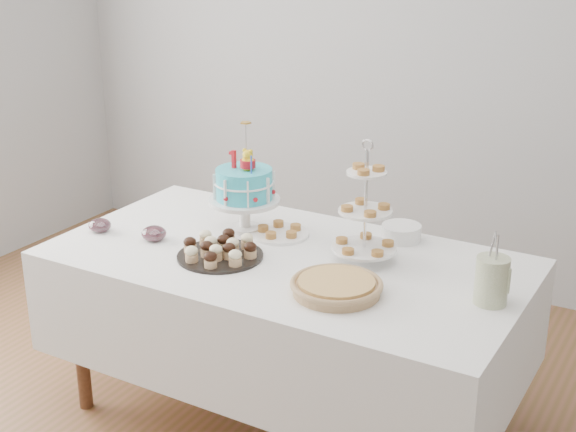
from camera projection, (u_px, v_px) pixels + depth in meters
The scene contains 11 objects.
walls at pixel (243, 133), 2.80m from camera, with size 5.04×4.04×2.70m.
table at pixel (286, 306), 3.32m from camera, with size 1.92×1.02×0.77m.
birthday_cake at pixel (245, 202), 3.47m from camera, with size 0.31×0.31×0.48m.
cupcake_tray at pixel (220, 248), 3.22m from camera, with size 0.35×0.35×0.08m.
pie at pixel (336, 286), 2.91m from camera, with size 0.34×0.34×0.05m.
tiered_stand at pixel (365, 212), 3.12m from camera, with size 0.26×0.26×0.50m.
plate_stack at pixel (401, 232), 3.40m from camera, with size 0.17×0.17×0.07m.
pastry_plate at pixel (280, 232), 3.45m from camera, with size 0.25×0.25×0.04m.
jam_bowl_a at pixel (154, 234), 3.39m from camera, with size 0.11×0.11×0.06m.
jam_bowl_b at pixel (100, 226), 3.49m from camera, with size 0.10×0.10×0.06m.
utensil_pitcher at pixel (492, 279), 2.81m from camera, with size 0.13×0.12×0.27m.
Camera 1 is at (1.50, -2.28, 2.05)m, focal length 50.00 mm.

